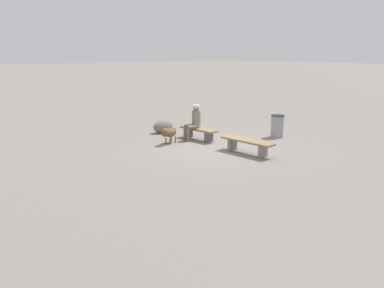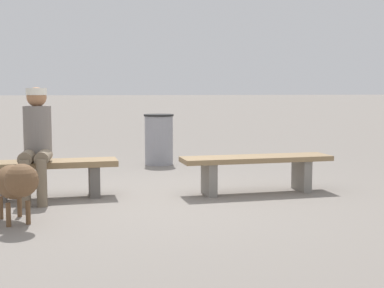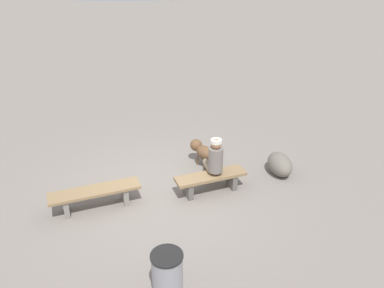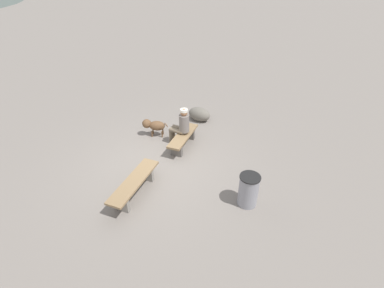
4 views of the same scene
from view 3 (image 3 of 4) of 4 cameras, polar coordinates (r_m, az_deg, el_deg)
name	(u,v)px [view 3 (image 3 of 4)]	position (r m, az deg, el deg)	size (l,w,h in m)	color
ground	(159,195)	(8.48, -4.90, -7.45)	(210.00, 210.00, 0.06)	gray
bench_left	(95,194)	(8.07, -14.09, -7.22)	(1.83, 0.55, 0.44)	gray
bench_right	(211,179)	(8.34, 2.76, -5.25)	(1.57, 0.50, 0.43)	#605B56
seated_person	(214,160)	(8.24, 3.28, -2.37)	(0.33, 0.65, 1.26)	slate
dog	(202,150)	(9.30, 1.49, -0.94)	(0.51, 0.80, 0.59)	brown
trash_bin	(167,276)	(6.06, -3.64, -18.88)	(0.49, 0.49, 0.83)	gray
boulder	(280,164)	(9.23, 12.82, -2.93)	(0.83, 0.51, 0.49)	#6B665B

